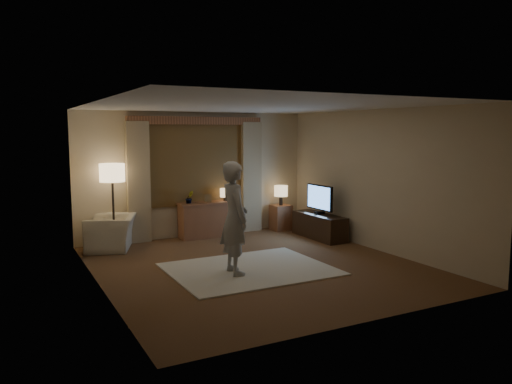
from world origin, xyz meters
TOP-DOWN VIEW (x-y plane):
  - room at (0.00, 0.50)m, footprint 5.04×5.54m
  - rug at (-0.22, -0.15)m, footprint 2.50×2.00m
  - sideboard at (0.15, 2.50)m, footprint 1.20×0.40m
  - picture_frame at (0.15, 2.50)m, footprint 0.16×0.02m
  - plant at (-0.25, 2.50)m, footprint 0.16×0.13m
  - table_lamp_sideboard at (0.55, 2.50)m, footprint 0.22×0.22m
  - floor_lamp at (-1.80, 2.42)m, footprint 0.47×0.47m
  - armchair at (-1.88, 2.30)m, footprint 1.14×1.21m
  - side_table at (1.89, 2.45)m, footprint 0.40×0.40m
  - table_lamp_side at (1.89, 2.45)m, footprint 0.30×0.30m
  - tv_stand at (2.15, 1.32)m, footprint 0.45×1.40m
  - tv at (2.15, 1.32)m, footprint 0.21×0.84m
  - person at (-0.54, -0.27)m, footprint 0.45×0.65m

SIDE VIEW (x-z plane):
  - rug at x=-0.22m, z-range 0.00..0.02m
  - tv_stand at x=2.15m, z-range 0.00..0.50m
  - side_table at x=1.89m, z-range 0.00..0.56m
  - armchair at x=-1.88m, z-range 0.00..0.63m
  - sideboard at x=0.15m, z-range 0.00..0.70m
  - picture_frame at x=0.15m, z-range 0.70..0.90m
  - tv at x=2.15m, z-range 0.53..1.14m
  - plant at x=-0.25m, z-range 0.70..1.00m
  - table_lamp_side at x=1.89m, z-range 0.65..1.09m
  - person at x=-0.54m, z-range 0.02..1.75m
  - table_lamp_sideboard at x=0.55m, z-range 0.75..1.05m
  - room at x=0.00m, z-range 0.01..2.65m
  - floor_lamp at x=-1.80m, z-range 0.54..2.14m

